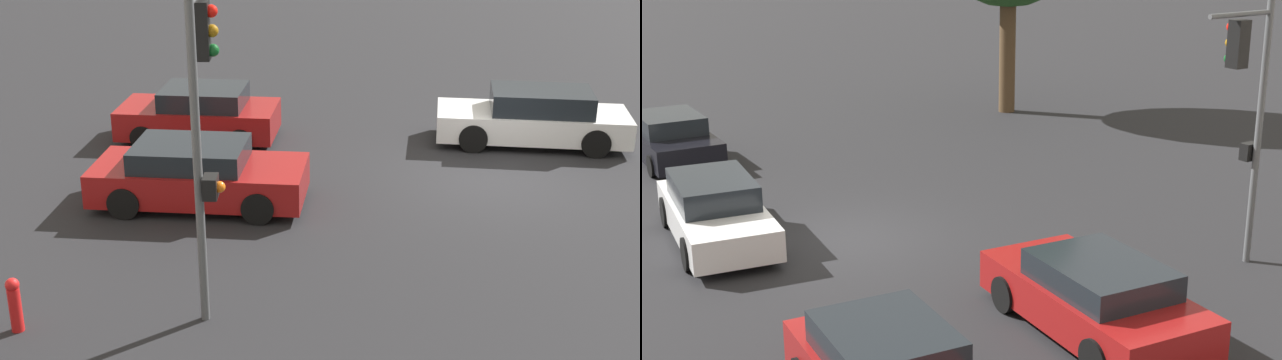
% 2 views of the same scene
% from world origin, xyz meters
% --- Properties ---
extents(ground_plane, '(300.00, 300.00, 0.00)m').
position_xyz_m(ground_plane, '(0.00, 0.00, 0.00)').
color(ground_plane, black).
extents(traffic_signal, '(0.62, 1.79, 5.58)m').
position_xyz_m(traffic_signal, '(5.22, 6.42, 3.56)').
color(traffic_signal, '#515456').
rests_on(traffic_signal, ground_plane).
extents(crossing_car_0, '(4.42, 2.15, 1.36)m').
position_xyz_m(crossing_car_0, '(-8.38, -1.99, 0.65)').
color(crossing_car_0, black).
rests_on(crossing_car_0, ground_plane).
extents(crossing_car_1, '(4.78, 2.08, 1.40)m').
position_xyz_m(crossing_car_1, '(-1.20, -2.47, 0.67)').
color(crossing_car_1, silver).
rests_on(crossing_car_1, ground_plane).
extents(crossing_car_2, '(4.45, 2.09, 1.33)m').
position_xyz_m(crossing_car_2, '(6.35, 2.08, 0.65)').
color(crossing_car_2, maroon).
rests_on(crossing_car_2, ground_plane).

